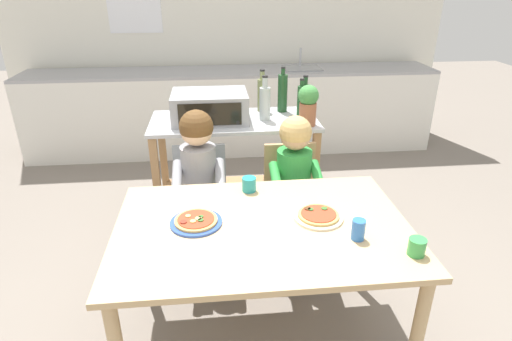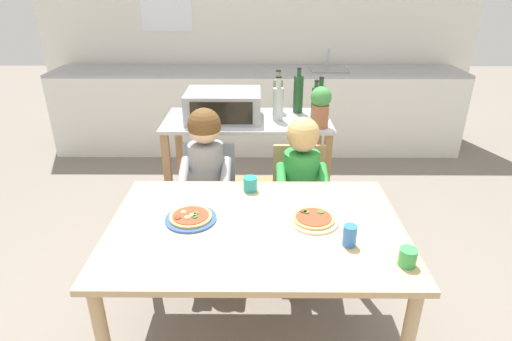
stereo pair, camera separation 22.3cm
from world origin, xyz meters
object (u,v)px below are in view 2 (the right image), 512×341
Objects in this scene: bottle_brown_beer at (320,99)px; drinking_cup_teal at (250,184)px; child_in_grey_shirt at (206,172)px; bottle_slim_sauce at (316,103)px; pizza_plate_blue_rimmed at (191,218)px; dining_chair_right at (299,198)px; kitchen_island_cart at (248,157)px; pizza_plate_cream at (314,219)px; bottle_squat_spirits at (278,103)px; drinking_cup_green at (408,257)px; dining_table at (256,241)px; dining_chair_left at (209,195)px; potted_herb_plant at (321,105)px; bottle_dark_olive_oil at (298,93)px; toaster_oven at (224,105)px; child_in_green_shirt at (302,179)px; drinking_cup_blue at (350,236)px; bottle_tall_green_wine at (278,94)px.

bottle_brown_beer is 3.49× the size of drinking_cup_teal.
child_in_grey_shirt is at bearing -142.17° from bottle_brown_beer.
bottle_slim_sauce is 1.35m from pizza_plate_blue_rimmed.
kitchen_island_cart is at bearing 129.66° from dining_chair_right.
bottle_brown_beer is at bearing 81.72° from pizza_plate_cream.
drinking_cup_green is (0.48, -1.43, -0.25)m from bottle_squat_spirits.
drinking_cup_green is (0.66, -0.66, -0.00)m from drinking_cup_teal.
drinking_cup_teal is at bearing 134.08° from pizza_plate_cream.
pizza_plate_cream is at bearing -83.07° from bottle_squat_spirits.
dining_chair_right is 3.21× the size of pizza_plate_blue_rimmed.
dining_table is 1.74× the size of dining_chair_right.
dining_table is 0.34m from pizza_plate_blue_rimmed.
dining_chair_right is 10.16× the size of drinking_cup_teal.
bottle_squat_spirits reaches higher than kitchen_island_cart.
pizza_plate_cream is (0.13, -1.09, -0.27)m from bottle_squat_spirits.
dining_chair_left reaches higher than drinking_cup_green.
bottle_slim_sauce is 0.26× the size of child_in_grey_shirt.
kitchen_island_cart is 4.23× the size of bottle_brown_beer.
child_in_grey_shirt reaches higher than drinking_cup_teal.
potted_herb_plant is 0.34× the size of dining_chair_left.
bottle_slim_sauce is 0.69m from dining_chair_right.
bottle_dark_olive_oil is 0.41× the size of dining_chair_right.
bottle_slim_sauce is (0.65, -0.01, 0.02)m from toaster_oven.
bottle_slim_sauce reaches higher than drinking_cup_green.
dining_chair_right reaches higher than dining_table.
dining_chair_right is 0.78× the size of child_in_green_shirt.
drinking_cup_teal is (-0.31, 0.32, 0.03)m from pizza_plate_cream.
drinking_cup_teal is at bearing -75.86° from toaster_oven.
bottle_brown_beer is at bearing 23.27° from bottle_squat_spirits.
dining_chair_right is 0.57m from drinking_cup_teal.
pizza_plate_cream is 2.47× the size of drinking_cup_blue.
drinking_cup_green is (0.94, -1.07, 0.29)m from dining_chair_left.
dining_chair_left is 1.22m from drinking_cup_blue.
child_in_grey_shirt reaches higher than drinking_cup_blue.
kitchen_island_cart is 0.57m from child_in_grey_shirt.
potted_herb_plant is at bearing 99.02° from drinking_cup_green.
bottle_dark_olive_oil is at bearing 88.17° from child_in_green_shirt.
potted_herb_plant is 1.14× the size of pizza_plate_cream.
bottle_dark_olive_oil reaches higher than kitchen_island_cart.
bottle_dark_olive_oil reaches higher than bottle_tall_green_wine.
pizza_plate_cream is 3.14× the size of drinking_cup_green.
drinking_cup_blue is at bearing -90.35° from potted_herb_plant.
bottle_slim_sauce is 1.01× the size of bottle_brown_beer.
bottle_tall_green_wine is 0.92m from dining_chair_left.
bottle_brown_beer is at bearing 66.25° from bottle_slim_sauce.
bottle_brown_beer reaches higher than drinking_cup_teal.
dining_chair_left is at bearing -102.09° from toaster_oven.
child_in_green_shirt is 0.99m from drinking_cup_green.
drinking_cup_green is (0.94, -0.35, 0.03)m from pizza_plate_blue_rimmed.
bottle_tall_green_wine reaches higher than drinking_cup_green.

